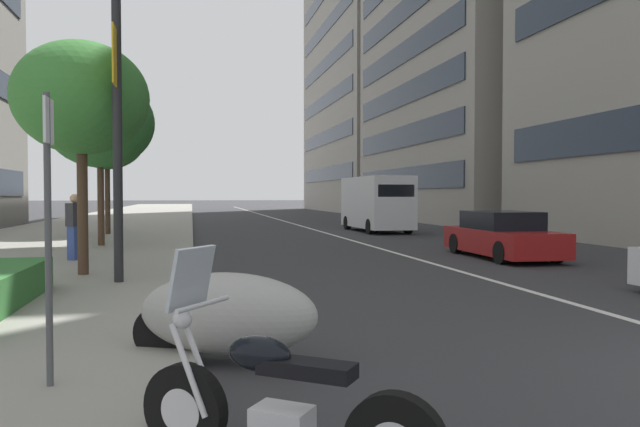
{
  "coord_description": "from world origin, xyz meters",
  "views": [
    {
      "loc": [
        -4.16,
        6.31,
        1.85
      ],
      "look_at": [
        12.18,
        2.87,
        1.33
      ],
      "focal_mm": 34.32,
      "sensor_mm": 36.0,
      "label": 1
    }
  ],
  "objects_px": {
    "motorcycle_by_sign_pole": "(277,407)",
    "street_tree_mid_sidewalk": "(100,123)",
    "parking_sign_by_curb": "(48,211)",
    "delivery_van_ahead": "(376,202)",
    "street_tree_by_lamp_post": "(81,99)",
    "pedestrian_on_plaza": "(75,227)",
    "street_lamp_with_banners": "(137,41)",
    "motorcycle_nearest_camera": "(226,314)",
    "car_far_down_avenue": "(502,236)",
    "street_tree_near_plaza_corner": "(107,138)"
  },
  "relations": [
    {
      "from": "delivery_van_ahead",
      "to": "street_tree_mid_sidewalk",
      "type": "distance_m",
      "value": 14.61
    },
    {
      "from": "motorcycle_nearest_camera",
      "to": "street_tree_near_plaza_corner",
      "type": "relative_size",
      "value": 0.39
    },
    {
      "from": "motorcycle_by_sign_pole",
      "to": "car_far_down_avenue",
      "type": "bearing_deg",
      "value": -88.16
    },
    {
      "from": "car_far_down_avenue",
      "to": "street_lamp_with_banners",
      "type": "xyz_separation_m",
      "value": [
        -3.94,
        9.89,
        4.18
      ]
    },
    {
      "from": "car_far_down_avenue",
      "to": "street_tree_near_plaza_corner",
      "type": "height_order",
      "value": "street_tree_near_plaza_corner"
    },
    {
      "from": "street_lamp_with_banners",
      "to": "motorcycle_by_sign_pole",
      "type": "bearing_deg",
      "value": -169.47
    },
    {
      "from": "parking_sign_by_curb",
      "to": "pedestrian_on_plaza",
      "type": "height_order",
      "value": "parking_sign_by_curb"
    },
    {
      "from": "motorcycle_by_sign_pole",
      "to": "street_tree_mid_sidewalk",
      "type": "relative_size",
      "value": 0.33
    },
    {
      "from": "delivery_van_ahead",
      "to": "street_lamp_with_banners",
      "type": "height_order",
      "value": "street_lamp_with_banners"
    },
    {
      "from": "motorcycle_nearest_camera",
      "to": "street_lamp_with_banners",
      "type": "distance_m",
      "value": 7.25
    },
    {
      "from": "street_tree_mid_sidewalk",
      "to": "parking_sign_by_curb",
      "type": "bearing_deg",
      "value": -173.7
    },
    {
      "from": "delivery_van_ahead",
      "to": "parking_sign_by_curb",
      "type": "xyz_separation_m",
      "value": [
        -23.57,
        10.27,
        0.25
      ]
    },
    {
      "from": "street_tree_near_plaza_corner",
      "to": "motorcycle_nearest_camera",
      "type": "bearing_deg",
      "value": -169.45
    },
    {
      "from": "car_far_down_avenue",
      "to": "delivery_van_ahead",
      "type": "relative_size",
      "value": 0.78
    },
    {
      "from": "street_tree_by_lamp_post",
      "to": "pedestrian_on_plaza",
      "type": "distance_m",
      "value": 4.3
    },
    {
      "from": "parking_sign_by_curb",
      "to": "street_tree_mid_sidewalk",
      "type": "bearing_deg",
      "value": 6.3
    },
    {
      "from": "motorcycle_by_sign_pole",
      "to": "delivery_van_ahead",
      "type": "height_order",
      "value": "delivery_van_ahead"
    },
    {
      "from": "delivery_van_ahead",
      "to": "street_tree_by_lamp_post",
      "type": "bearing_deg",
      "value": 143.44
    },
    {
      "from": "street_lamp_with_banners",
      "to": "street_tree_mid_sidewalk",
      "type": "bearing_deg",
      "value": 12.12
    },
    {
      "from": "motorcycle_nearest_camera",
      "to": "street_tree_by_lamp_post",
      "type": "distance_m",
      "value": 8.19
    },
    {
      "from": "street_lamp_with_banners",
      "to": "pedestrian_on_plaza",
      "type": "distance_m",
      "value": 6.17
    },
    {
      "from": "delivery_van_ahead",
      "to": "street_tree_by_lamp_post",
      "type": "xyz_separation_m",
      "value": [
        -15.62,
        11.3,
        2.41
      ]
    },
    {
      "from": "street_tree_by_lamp_post",
      "to": "street_tree_near_plaza_corner",
      "type": "relative_size",
      "value": 0.89
    },
    {
      "from": "street_tree_mid_sidewalk",
      "to": "street_tree_near_plaza_corner",
      "type": "relative_size",
      "value": 1.01
    },
    {
      "from": "street_tree_mid_sidewalk",
      "to": "street_tree_near_plaza_corner",
      "type": "xyz_separation_m",
      "value": [
        6.23,
        0.59,
        0.05
      ]
    },
    {
      "from": "motorcycle_by_sign_pole",
      "to": "pedestrian_on_plaza",
      "type": "relative_size",
      "value": 1.08
    },
    {
      "from": "parking_sign_by_curb",
      "to": "street_tree_mid_sidewalk",
      "type": "height_order",
      "value": "street_tree_mid_sidewalk"
    },
    {
      "from": "street_tree_by_lamp_post",
      "to": "car_far_down_avenue",
      "type": "bearing_deg",
      "value": -76.74
    },
    {
      "from": "street_tree_by_lamp_post",
      "to": "pedestrian_on_plaza",
      "type": "height_order",
      "value": "street_tree_by_lamp_post"
    },
    {
      "from": "motorcycle_nearest_camera",
      "to": "street_tree_near_plaza_corner",
      "type": "distance_m",
      "value": 21.71
    },
    {
      "from": "delivery_van_ahead",
      "to": "pedestrian_on_plaza",
      "type": "relative_size",
      "value": 3.5
    },
    {
      "from": "street_lamp_with_banners",
      "to": "street_tree_by_lamp_post",
      "type": "bearing_deg",
      "value": 43.42
    },
    {
      "from": "parking_sign_by_curb",
      "to": "street_lamp_with_banners",
      "type": "height_order",
      "value": "street_lamp_with_banners"
    },
    {
      "from": "street_tree_by_lamp_post",
      "to": "street_tree_mid_sidewalk",
      "type": "xyz_separation_m",
      "value": [
        7.77,
        0.71,
        0.37
      ]
    },
    {
      "from": "delivery_van_ahead",
      "to": "street_tree_by_lamp_post",
      "type": "relative_size",
      "value": 1.22
    },
    {
      "from": "motorcycle_by_sign_pole",
      "to": "street_tree_mid_sidewalk",
      "type": "xyz_separation_m",
      "value": [
        17.5,
        3.52,
        3.8
      ]
    },
    {
      "from": "street_lamp_with_banners",
      "to": "street_tree_near_plaza_corner",
      "type": "relative_size",
      "value": 1.4
    },
    {
      "from": "car_far_down_avenue",
      "to": "street_tree_mid_sidewalk",
      "type": "xyz_separation_m",
      "value": [
        5.15,
        11.84,
        3.61
      ]
    },
    {
      "from": "motorcycle_by_sign_pole",
      "to": "street_tree_by_lamp_post",
      "type": "height_order",
      "value": "street_tree_by_lamp_post"
    },
    {
      "from": "car_far_down_avenue",
      "to": "parking_sign_by_curb",
      "type": "relative_size",
      "value": 1.79
    },
    {
      "from": "street_lamp_with_banners",
      "to": "street_tree_by_lamp_post",
      "type": "height_order",
      "value": "street_lamp_with_banners"
    },
    {
      "from": "street_tree_near_plaza_corner",
      "to": "pedestrian_on_plaza",
      "type": "distance_m",
      "value": 11.37
    },
    {
      "from": "motorcycle_by_sign_pole",
      "to": "street_lamp_with_banners",
      "type": "bearing_deg",
      "value": -43.66
    },
    {
      "from": "car_far_down_avenue",
      "to": "parking_sign_by_curb",
      "type": "distance_m",
      "value": 14.66
    },
    {
      "from": "parking_sign_by_curb",
      "to": "pedestrian_on_plaza",
      "type": "bearing_deg",
      "value": 8.94
    },
    {
      "from": "street_tree_mid_sidewalk",
      "to": "street_tree_near_plaza_corner",
      "type": "distance_m",
      "value": 6.26
    },
    {
      "from": "car_far_down_avenue",
      "to": "parking_sign_by_curb",
      "type": "height_order",
      "value": "parking_sign_by_curb"
    },
    {
      "from": "motorcycle_by_sign_pole",
      "to": "car_far_down_avenue",
      "type": "height_order",
      "value": "motorcycle_by_sign_pole"
    },
    {
      "from": "delivery_van_ahead",
      "to": "parking_sign_by_curb",
      "type": "relative_size",
      "value": 2.31
    },
    {
      "from": "street_tree_by_lamp_post",
      "to": "pedestrian_on_plaza",
      "type": "relative_size",
      "value": 2.87
    }
  ]
}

